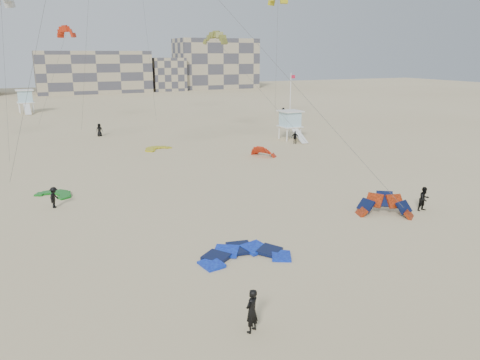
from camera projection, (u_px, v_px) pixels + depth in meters
name	position (u px, v px, depth m)	size (l,w,h in m)	color
ground	(254.00, 298.00, 22.24)	(320.00, 320.00, 0.00)	beige
kite_ground_blue	(244.00, 258.00, 26.62)	(4.71, 4.92, 0.64)	blue
kite_ground_orange	(384.00, 215.00, 33.69)	(3.91, 3.13, 2.43)	red
kite_ground_green	(55.00, 196.00, 38.23)	(2.86, 3.03, 0.41)	#137923
kite_ground_red_far	(263.00, 156.00, 53.04)	(3.00, 2.47, 1.91)	red
kite_ground_yellow	(157.00, 149.00, 56.68)	(3.17, 3.33, 0.40)	gold
kitesurfer_main	(252.00, 311.00, 19.30)	(0.70, 0.46, 1.92)	black
kitesurfer_b	(424.00, 199.00, 34.38)	(0.88, 0.68, 1.81)	black
kitesurfer_c	(54.00, 197.00, 35.04)	(1.04, 0.60, 1.61)	black
kitesurfer_d	(295.00, 137.00, 60.13)	(0.95, 0.40, 1.62)	black
kitesurfer_e	(99.00, 130.00, 65.51)	(0.88, 0.57, 1.80)	black
kitesurfer_f	(283.00, 113.00, 84.07)	(1.73, 0.55, 1.86)	black
kite_fly_olive	(215.00, 39.00, 59.64)	(9.33, 13.68, 13.36)	olive
kite_fly_red	(66.00, 33.00, 70.11)	(7.55, 4.57, 14.45)	red
lifeguard_tower_near	(290.00, 125.00, 62.77)	(2.81, 5.33, 3.90)	white
lifeguard_tower_far	(26.00, 101.00, 91.09)	(3.36, 6.23, 4.49)	white
flagpole	(290.00, 104.00, 64.19)	(0.71, 0.11, 8.75)	white
condo_mid	(93.00, 72.00, 138.98)	(32.00, 16.00, 12.00)	tan
condo_east	(216.00, 64.00, 156.12)	(26.00, 14.00, 16.00)	tan
condo_fill_right	(167.00, 74.00, 146.23)	(10.00, 10.00, 10.00)	tan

